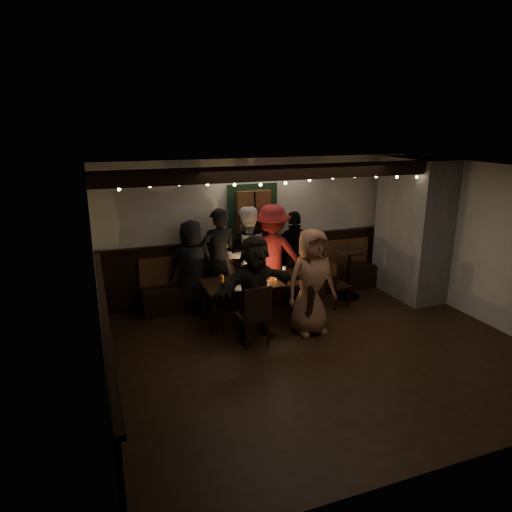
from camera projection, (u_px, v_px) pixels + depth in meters
name	position (u px, v px, depth m)	size (l,w,h in m)	color
room	(340.00, 249.00, 8.00)	(6.02, 5.01, 2.62)	black
dining_table	(260.00, 283.00, 7.60)	(1.93, 0.83, 0.84)	black
chair_near_left	(255.00, 312.00, 6.67)	(0.46, 0.46, 0.95)	black
chair_near_right	(311.00, 304.00, 7.12)	(0.50, 0.50, 0.85)	black
chair_end	(334.00, 282.00, 8.12)	(0.44, 0.44, 0.86)	black
high_top	(349.00, 267.00, 8.56)	(0.59, 0.59, 0.94)	black
person_a	(192.00, 266.00, 7.90)	(0.79, 0.52, 1.62)	black
person_b	(219.00, 259.00, 7.99)	(0.66, 0.44, 1.82)	black
person_c	(246.00, 256.00, 8.21)	(0.87, 0.68, 1.80)	silver
person_d	(272.00, 254.00, 8.27)	(1.17, 0.68, 1.82)	maroon
person_e	(294.00, 255.00, 8.48)	(0.97, 0.41, 1.66)	black
person_f	(255.00, 288.00, 6.84)	(1.52, 0.48, 1.63)	black
person_g	(311.00, 282.00, 7.05)	(0.82, 0.53, 1.68)	#976549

